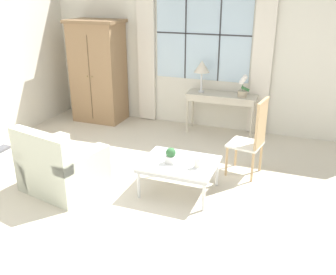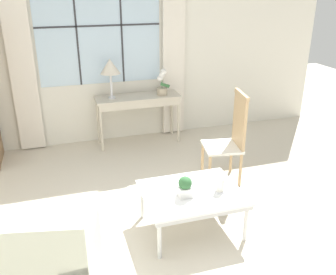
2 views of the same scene
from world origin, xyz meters
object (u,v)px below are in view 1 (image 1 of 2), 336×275
object	(u,v)px
potted_orchid	(243,88)
side_chair_wooden	(254,135)
table_lamp	(202,67)
coffee_table	(179,165)
armoire	(98,71)
console_table	(222,99)
potted_plant_small	(171,155)
pillar_candle	(197,163)
armchair_upholstered	(62,169)

from	to	relation	value
potted_orchid	side_chair_wooden	size ratio (longest dim) A/B	0.34
table_lamp	side_chair_wooden	bearing A→B (deg)	-51.56
potted_orchid	coffee_table	xyz separation A→B (m)	(-0.37, -2.28, -0.51)
armoire	console_table	distance (m)	2.48
potted_orchid	potted_plant_small	size ratio (longest dim) A/B	1.87
side_chair_wooden	pillar_candle	xyz separation A→B (m)	(-0.55, -0.88, -0.12)
potted_plant_small	pillar_candle	world-z (taller)	potted_plant_small
table_lamp	potted_orchid	distance (m)	0.81
coffee_table	potted_orchid	bearing A→B (deg)	80.71
console_table	table_lamp	bearing A→B (deg)	-179.75
potted_orchid	potted_plant_small	distance (m)	2.42
table_lamp	coffee_table	world-z (taller)	table_lamp
console_table	potted_orchid	world-z (taller)	potted_orchid
table_lamp	potted_plant_small	xyz separation A→B (m)	(0.29, -2.37, -0.67)
pillar_candle	potted_orchid	bearing A→B (deg)	87.34
console_table	coffee_table	bearing A→B (deg)	-90.12
potted_plant_small	pillar_candle	xyz separation A→B (m)	(0.36, -0.02, -0.04)
table_lamp	side_chair_wooden	xyz separation A→B (m)	(1.19, -1.50, -0.58)
potted_orchid	side_chair_wooden	bearing A→B (deg)	-73.49
coffee_table	armoire	bearing A→B (deg)	138.00
side_chair_wooden	pillar_candle	world-z (taller)	side_chair_wooden
console_table	side_chair_wooden	size ratio (longest dim) A/B	1.12
coffee_table	table_lamp	bearing A→B (deg)	99.39
armoire	console_table	world-z (taller)	armoire
armoire	armchair_upholstered	size ratio (longest dim) A/B	1.79
coffee_table	pillar_candle	world-z (taller)	pillar_candle
side_chair_wooden	potted_plant_small	size ratio (longest dim) A/B	5.43
table_lamp	coffee_table	bearing A→B (deg)	-80.61
armoire	side_chair_wooden	bearing A→B (deg)	-23.25
armchair_upholstered	table_lamp	bearing A→B (deg)	68.64
potted_plant_small	armchair_upholstered	bearing A→B (deg)	-162.87
armchair_upholstered	side_chair_wooden	size ratio (longest dim) A/B	0.97
console_table	coffee_table	distance (m)	2.33
armchair_upholstered	potted_plant_small	world-z (taller)	armchair_upholstered
pillar_candle	armchair_upholstered	bearing A→B (deg)	-166.76
table_lamp	pillar_candle	xyz separation A→B (m)	(0.65, -2.39, -0.70)
armoire	coffee_table	xyz separation A→B (m)	(2.46, -2.21, -0.60)
coffee_table	console_table	bearing A→B (deg)	89.88
armoire	potted_plant_small	size ratio (longest dim) A/B	9.42
table_lamp	potted_orchid	world-z (taller)	table_lamp
side_chair_wooden	pillar_candle	bearing A→B (deg)	-121.76
armoire	table_lamp	xyz separation A→B (m)	(2.07, 0.10, 0.21)
coffee_table	potted_plant_small	distance (m)	0.18
console_table	potted_orchid	bearing A→B (deg)	-4.59
armchair_upholstered	coffee_table	world-z (taller)	armchair_upholstered
armoire	pillar_candle	world-z (taller)	armoire
console_table	armchair_upholstered	bearing A→B (deg)	-117.89
console_table	armchair_upholstered	world-z (taller)	armchair_upholstered
potted_plant_small	side_chair_wooden	bearing A→B (deg)	43.79
console_table	pillar_candle	size ratio (longest dim) A/B	8.08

